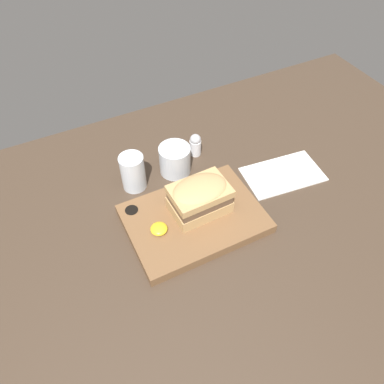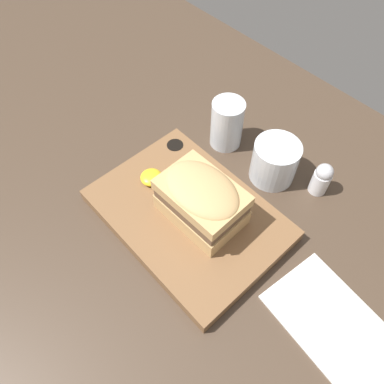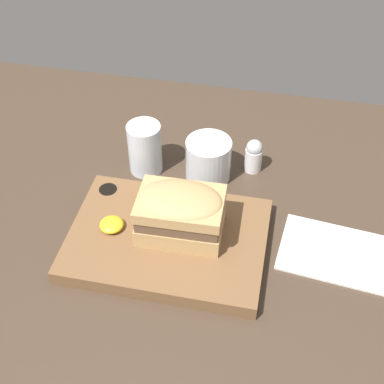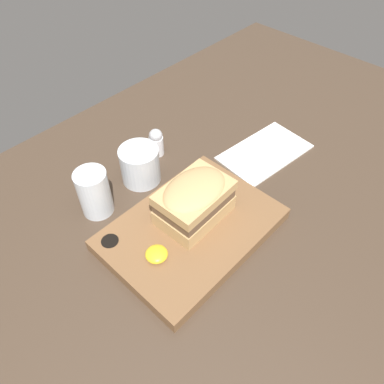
{
  "view_description": "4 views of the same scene",
  "coord_description": "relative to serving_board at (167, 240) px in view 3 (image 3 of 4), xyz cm",
  "views": [
    {
      "loc": [
        -20.7,
        -46.42,
        73.44
      ],
      "look_at": [
        4.78,
        4.41,
        9.34
      ],
      "focal_mm": 35.0,
      "sensor_mm": 36.0,
      "label": 1
    },
    {
      "loc": [
        28.77,
        -20.43,
        57.29
      ],
      "look_at": [
        4.61,
        1.66,
        10.62
      ],
      "focal_mm": 35.0,
      "sensor_mm": 36.0,
      "label": 2
    },
    {
      "loc": [
        19.08,
        -52.9,
        68.62
      ],
      "look_at": [
        6.83,
        6.48,
        9.82
      ],
      "focal_mm": 50.0,
      "sensor_mm": 36.0,
      "label": 3
    },
    {
      "loc": [
        -26.81,
        -27.53,
        58.8
      ],
      "look_at": [
        7.6,
        4.84,
        7.97
      ],
      "focal_mm": 35.0,
      "sensor_mm": 36.0,
      "label": 4
    }
  ],
  "objects": [
    {
      "name": "sandwich",
      "position": [
        2.04,
        1.11,
        5.85
      ],
      "size": [
        13.49,
        9.48,
        8.47
      ],
      "rotation": [
        0.0,
        0.0,
        0.03
      ],
      "color": "tan",
      "rests_on": "serving_board"
    },
    {
      "name": "napkin",
      "position": [
        28.3,
        3.41,
        -1.1
      ],
      "size": [
        21.77,
        14.27,
        0.4
      ],
      "rotation": [
        0.0,
        0.0,
        -0.11
      ],
      "color": "white",
      "rests_on": "dining_table"
    },
    {
      "name": "serving_board",
      "position": [
        0.0,
        0.0,
        0.0
      ],
      "size": [
        31.29,
        22.31,
        2.66
      ],
      "color": "brown",
      "rests_on": "dining_table"
    },
    {
      "name": "water_glass",
      "position": [
        -8.25,
        17.43,
        2.94
      ],
      "size": [
        6.14,
        6.14,
        9.79
      ],
      "color": "silver",
      "rests_on": "dining_table"
    },
    {
      "name": "wine_glass",
      "position": [
        3.42,
        17.76,
        2.14
      ],
      "size": [
        8.24,
        8.24,
        7.82
      ],
      "color": "silver",
      "rests_on": "dining_table"
    },
    {
      "name": "mustard_dollop",
      "position": [
        -8.98,
        -0.45,
        2.07
      ],
      "size": [
        3.87,
        3.87,
        1.55
      ],
      "color": "gold",
      "rests_on": "serving_board"
    },
    {
      "name": "salt_shaker",
      "position": [
        11.24,
        21.3,
        2.05
      ],
      "size": [
        3.19,
        3.19,
        6.65
      ],
      "color": "white",
      "rests_on": "dining_table"
    },
    {
      "name": "dining_table",
      "position": [
        -3.77,
        -1.48,
        -2.3
      ],
      "size": [
        176.2,
        97.97,
        2.0
      ],
      "color": "#423326",
      "rests_on": "ground"
    }
  ]
}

